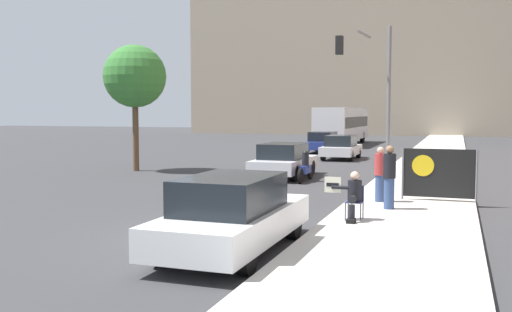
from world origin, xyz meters
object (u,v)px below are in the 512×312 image
object	(u,v)px
traffic_light_pole	(371,76)
city_bus_on_road	(343,123)
seated_protester	(353,194)
car_on_road_nearest	(284,160)
jogger_on_sidewalk	(389,177)
car_on_road_distant	(323,142)
parked_car_curbside	(233,214)
pedestrian_behind	(380,174)
car_on_road_midblock	(341,147)
protest_banner	(438,173)
street_tree_near_curb	(135,77)
motorcycle_on_road	(306,168)

from	to	relation	value
traffic_light_pole	city_bus_on_road	xyz separation A→B (m)	(-5.54, 22.23, -2.55)
seated_protester	car_on_road_nearest	distance (m)	10.43
jogger_on_sidewalk	car_on_road_distant	size ratio (longest dim) A/B	0.40
jogger_on_sidewalk	parked_car_curbside	distance (m)	5.87
city_bus_on_road	seated_protester	bearing A→B (deg)	-78.63
pedestrian_behind	car_on_road_midblock	distance (m)	16.74
pedestrian_behind	car_on_road_nearest	distance (m)	7.88
pedestrian_behind	city_bus_on_road	world-z (taller)	city_bus_on_road
pedestrian_behind	seated_protester	bearing A→B (deg)	151.94
city_bus_on_road	car_on_road_distant	bearing A→B (deg)	-86.90
parked_car_curbside	car_on_road_distant	distance (m)	28.30
protest_banner	car_on_road_nearest	distance (m)	8.48
jogger_on_sidewalk	city_bus_on_road	distance (m)	33.07
car_on_road_nearest	street_tree_near_curb	size ratio (longest dim) A/B	0.75
jogger_on_sidewalk	car_on_road_nearest	size ratio (longest dim) A/B	0.39
street_tree_near_curb	parked_car_curbside	bearing A→B (deg)	-52.02
seated_protester	traffic_light_pole	world-z (taller)	traffic_light_pole
pedestrian_behind	protest_banner	xyz separation A→B (m)	(1.61, 0.71, 0.00)
street_tree_near_curb	seated_protester	bearing A→B (deg)	-38.80
car_on_road_midblock	city_bus_on_road	distance (m)	15.12
protest_banner	traffic_light_pole	xyz separation A→B (m)	(-3.18, 8.05, 3.38)
motorcycle_on_road	protest_banner	bearing A→B (deg)	-40.34
jogger_on_sidewalk	traffic_light_pole	size ratio (longest dim) A/B	0.27
parked_car_curbside	car_on_road_distant	bearing A→B (deg)	99.25
car_on_road_distant	car_on_road_nearest	bearing A→B (deg)	-83.35
jogger_on_sidewalk	car_on_road_midblock	world-z (taller)	jogger_on_sidewalk
jogger_on_sidewalk	motorcycle_on_road	bearing A→B (deg)	-42.38
car_on_road_midblock	city_bus_on_road	bearing A→B (deg)	100.66
jogger_on_sidewalk	car_on_road_nearest	distance (m)	9.08
protest_banner	car_on_road_distant	size ratio (longest dim) A/B	0.49
motorcycle_on_road	street_tree_near_curb	distance (m)	9.51
car_on_road_distant	city_bus_on_road	world-z (taller)	city_bus_on_road
jogger_on_sidewalk	car_on_road_distant	world-z (taller)	jogger_on_sidewalk
pedestrian_behind	city_bus_on_road	size ratio (longest dim) A/B	0.14
parked_car_curbside	car_on_road_midblock	world-z (taller)	parked_car_curbside
car_on_road_distant	seated_protester	bearing A→B (deg)	-75.51
seated_protester	pedestrian_behind	world-z (taller)	pedestrian_behind
jogger_on_sidewalk	motorcycle_on_road	distance (m)	7.50
car_on_road_distant	pedestrian_behind	bearing A→B (deg)	-72.88
city_bus_on_road	street_tree_near_curb	xyz separation A→B (m)	(-5.06, -24.55, 2.61)
city_bus_on_road	street_tree_near_curb	size ratio (longest dim) A/B	1.97
seated_protester	protest_banner	bearing A→B (deg)	49.82
car_on_road_midblock	car_on_road_nearest	bearing A→B (deg)	-92.90
car_on_road_midblock	car_on_road_distant	bearing A→B (deg)	113.52
car_on_road_midblock	city_bus_on_road	world-z (taller)	city_bus_on_road
pedestrian_behind	protest_banner	size ratio (longest dim) A/B	0.75
city_bus_on_road	protest_banner	bearing A→B (deg)	-73.94
seated_protester	car_on_road_midblock	bearing A→B (deg)	87.38
protest_banner	car_on_road_nearest	bearing A→B (deg)	139.37
city_bus_on_road	pedestrian_behind	bearing A→B (deg)	-77.08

